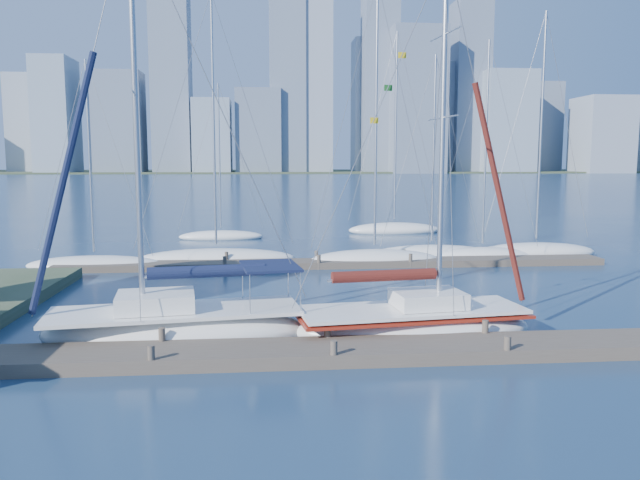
{
  "coord_description": "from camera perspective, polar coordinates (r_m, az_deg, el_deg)",
  "views": [
    {
      "loc": [
        -1.9,
        -17.65,
        5.76
      ],
      "look_at": [
        0.05,
        4.0,
        3.01
      ],
      "focal_mm": 35.0,
      "sensor_mm": 36.0,
      "label": 1
    }
  ],
  "objects": [
    {
      "name": "ground",
      "position": [
        18.67,
        0.96,
        -10.78
      ],
      "size": [
        700.0,
        700.0,
        0.0
      ],
      "primitive_type": "plane",
      "color": "#172F4B",
      "rests_on": "ground"
    },
    {
      "name": "near_dock",
      "position": [
        18.6,
        0.96,
        -10.19
      ],
      "size": [
        26.0,
        2.0,
        0.4
      ],
      "primitive_type": "cube",
      "color": "#4D4339",
      "rests_on": "ground"
    },
    {
      "name": "far_dock",
      "position": [
        34.33,
        1.44,
        -2.15
      ],
      "size": [
        30.0,
        1.8,
        0.36
      ],
      "primitive_type": "cube",
      "color": "#4D4339",
      "rests_on": "ground"
    },
    {
      "name": "far_shore",
      "position": [
        337.71,
        -4.85,
        6.21
      ],
      "size": [
        800.0,
        100.0,
        1.5
      ],
      "primitive_type": "cube",
      "color": "#38472D",
      "rests_on": "ground"
    },
    {
      "name": "sailboat_navy",
      "position": [
        20.76,
        -13.1,
        -6.03
      ],
      "size": [
        8.91,
        3.95,
        13.93
      ],
      "rotation": [
        0.0,
        0.0,
        0.14
      ],
      "color": "white",
      "rests_on": "ground"
    },
    {
      "name": "sailboat_maroon",
      "position": [
        20.96,
        8.44,
        -5.95
      ],
      "size": [
        8.28,
        3.57,
        12.8
      ],
      "rotation": [
        0.0,
        0.0,
        0.12
      ],
      "color": "white",
      "rests_on": "ground"
    },
    {
      "name": "bg_boat_0",
      "position": [
        35.9,
        -19.91,
        -2.09
      ],
      "size": [
        7.47,
        4.58,
        11.37
      ],
      "rotation": [
        0.0,
        0.0,
        -0.38
      ],
      "color": "white",
      "rests_on": "ground"
    },
    {
      "name": "bg_boat_1",
      "position": [
        36.11,
        -9.44,
        -1.61
      ],
      "size": [
        9.35,
        4.26,
        15.25
      ],
      "rotation": [
        0.0,
        0.0,
        0.21
      ],
      "color": "white",
      "rests_on": "ground"
    },
    {
      "name": "bg_boat_2",
      "position": [
        35.28,
        5.02,
        -1.7
      ],
      "size": [
        7.61,
        3.41,
        15.76
      ],
      "rotation": [
        0.0,
        0.0,
        0.13
      ],
      "color": "white",
      "rests_on": "ground"
    },
    {
      "name": "bg_boat_3",
      "position": [
        38.07,
        10.14,
        -1.21
      ],
      "size": [
        7.74,
        5.08,
        12.27
      ],
      "rotation": [
        0.0,
        0.0,
        0.41
      ],
      "color": "white",
      "rests_on": "ground"
    },
    {
      "name": "bg_boat_4",
      "position": [
        38.26,
        14.62,
        -1.29
      ],
      "size": [
        6.53,
        4.05,
        12.98
      ],
      "rotation": [
        0.0,
        0.0,
        -0.35
      ],
      "color": "white",
      "rests_on": "ground"
    },
    {
      "name": "bg_boat_5",
      "position": [
        40.25,
        19.13,
        -0.99
      ],
      "size": [
        7.8,
        3.84,
        14.86
      ],
      "rotation": [
        0.0,
        0.0,
        0.19
      ],
      "color": "white",
      "rests_on": "ground"
    },
    {
      "name": "bg_boat_6",
      "position": [
        47.12,
        -9.03,
        0.38
      ],
      "size": [
        6.4,
        2.43,
        11.69
      ],
      "rotation": [
        0.0,
        0.0,
        0.09
      ],
      "color": "white",
      "rests_on": "ground"
    },
    {
      "name": "bg_boat_7",
      "position": [
        50.91,
        6.81,
        1.02
      ],
      "size": [
        7.72,
        3.38,
        16.27
      ],
      "rotation": [
        0.0,
        0.0,
        -0.13
      ],
      "color": "white",
      "rests_on": "ground"
    },
    {
      "name": "skyline",
      "position": [
        310.17,
        -1.51,
        12.71
      ],
      "size": [
        503.82,
        51.31,
        112.38
      ],
      "color": "gray",
      "rests_on": "ground"
    }
  ]
}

